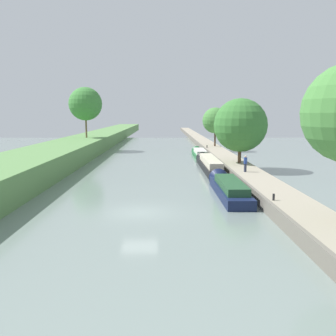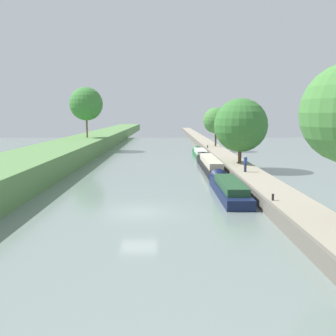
{
  "view_description": "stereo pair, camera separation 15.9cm",
  "coord_description": "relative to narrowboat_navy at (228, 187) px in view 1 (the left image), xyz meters",
  "views": [
    {
      "loc": [
        1.69,
        -24.68,
        6.71
      ],
      "look_at": [
        2.13,
        14.09,
        1.0
      ],
      "focal_mm": 39.46,
      "sensor_mm": 36.0,
      "label": 1
    },
    {
      "loc": [
        1.85,
        -24.68,
        6.71
      ],
      "look_at": [
        2.13,
        14.09,
        1.0
      ],
      "focal_mm": 39.46,
      "sensor_mm": 36.0,
      "label": 2
    }
  ],
  "objects": [
    {
      "name": "ground_plane",
      "position": [
        -7.1,
        -5.83,
        -0.56
      ],
      "size": [
        160.0,
        160.0,
        0.0
      ],
      "primitive_type": "plane",
      "color": "slate"
    },
    {
      "name": "right_towpath",
      "position": [
        3.27,
        -5.83,
        -0.1
      ],
      "size": [
        3.15,
        260.0,
        0.92
      ],
      "color": "#9E937F",
      "rests_on": "ground_plane"
    },
    {
      "name": "stone_quay",
      "position": [
        1.57,
        -5.83,
        -0.07
      ],
      "size": [
        0.25,
        260.0,
        0.97
      ],
      "color": "#6B665B",
      "rests_on": "ground_plane"
    },
    {
      "name": "narrowboat_navy",
      "position": [
        0.0,
        0.0,
        0.0
      ],
      "size": [
        2.02,
        11.34,
        1.94
      ],
      "color": "#141E42",
      "rests_on": "ground_plane"
    },
    {
      "name": "narrowboat_black",
      "position": [
        0.13,
        14.11,
        0.07
      ],
      "size": [
        1.83,
        16.34,
        2.01
      ],
      "color": "black",
      "rests_on": "ground_plane"
    },
    {
      "name": "narrowboat_green",
      "position": [
        0.27,
        27.96,
        -0.08
      ],
      "size": [
        1.84,
        10.66,
        1.75
      ],
      "color": "#1E6033",
      "rests_on": "ground_plane"
    },
    {
      "name": "tree_rightbank_midnear",
      "position": [
        3.59,
        12.96,
        4.81
      ],
      "size": [
        6.28,
        6.28,
        7.6
      ],
      "color": "brown",
      "rests_on": "right_towpath"
    },
    {
      "name": "tree_rightbank_midfar",
      "position": [
        3.81,
        35.84,
        4.95
      ],
      "size": [
        4.62,
        4.62,
        6.91
      ],
      "color": "#4C3828",
      "rests_on": "right_towpath"
    },
    {
      "name": "tree_leftbank_downstream",
      "position": [
        -19.36,
        36.24,
        7.89
      ],
      "size": [
        5.91,
        5.91,
        8.97
      ],
      "color": "brown",
      "rests_on": "left_grassy_bank"
    },
    {
      "name": "person_walking",
      "position": [
        2.78,
        6.06,
        1.24
      ],
      "size": [
        0.34,
        0.34,
        1.66
      ],
      "color": "#282D42",
      "rests_on": "right_towpath"
    },
    {
      "name": "mooring_bollard_near",
      "position": [
        2.0,
        -6.28,
        0.59
      ],
      "size": [
        0.16,
        0.16,
        0.45
      ],
      "color": "black",
      "rests_on": "right_towpath"
    },
    {
      "name": "mooring_bollard_far",
      "position": [
        2.0,
        32.47,
        0.59
      ],
      "size": [
        0.16,
        0.16,
        0.45
      ],
      "color": "black",
      "rests_on": "right_towpath"
    }
  ]
}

